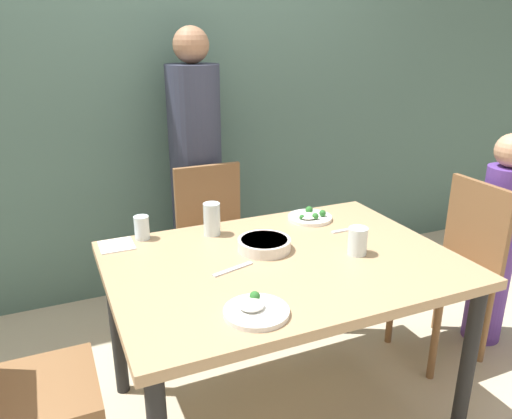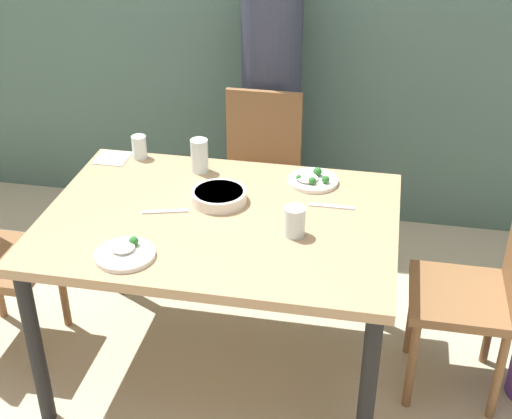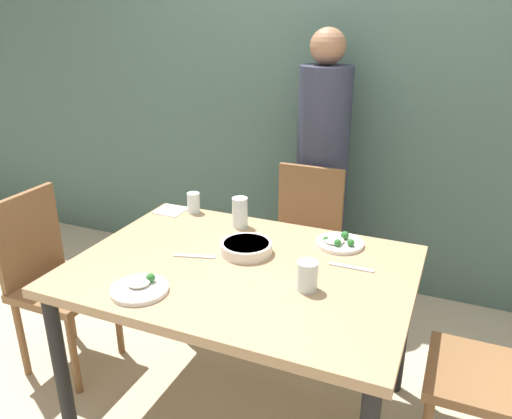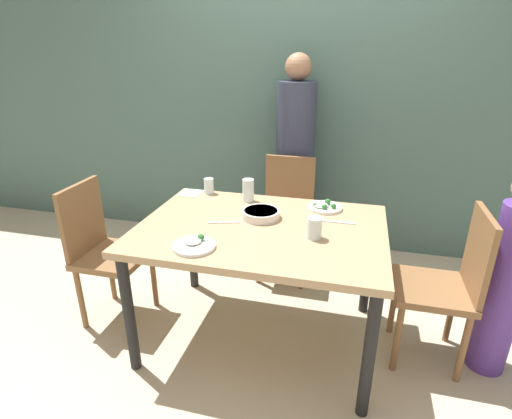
% 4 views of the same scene
% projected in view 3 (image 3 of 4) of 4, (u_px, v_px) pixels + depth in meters
% --- Properties ---
extents(ground_plane, '(10.00, 10.00, 0.00)m').
position_uv_depth(ground_plane, '(243.00, 411.00, 2.31)').
color(ground_plane, beige).
extents(wall_back, '(10.00, 0.06, 2.70)m').
position_uv_depth(wall_back, '(338.00, 77.00, 3.02)').
color(wall_back, '#4C6B60').
rests_on(wall_back, ground_plane).
extents(dining_table, '(1.36, 0.98, 0.76)m').
position_uv_depth(dining_table, '(242.00, 283.00, 2.06)').
color(dining_table, tan).
rests_on(dining_table, ground_plane).
extents(chair_adult_spot, '(0.40, 0.40, 0.92)m').
position_uv_depth(chair_adult_spot, '(303.00, 242.00, 2.83)').
color(chair_adult_spot, brown).
rests_on(chair_adult_spot, ground_plane).
extents(chair_child_spot, '(0.40, 0.40, 0.92)m').
position_uv_depth(chair_child_spot, '(505.00, 370.00, 1.82)').
color(chair_child_spot, brown).
rests_on(chair_child_spot, ground_plane).
extents(chair_empty_left, '(0.40, 0.40, 0.92)m').
position_uv_depth(chair_empty_left, '(52.00, 276.00, 2.47)').
color(chair_empty_left, brown).
rests_on(chair_empty_left, ground_plane).
extents(person_adult, '(0.31, 0.31, 1.64)m').
position_uv_depth(person_adult, '(321.00, 181.00, 3.01)').
color(person_adult, '#33384C').
rests_on(person_adult, ground_plane).
extents(bowl_curry, '(0.22, 0.22, 0.05)m').
position_uv_depth(bowl_curry, '(246.00, 247.00, 2.13)').
color(bowl_curry, silver).
rests_on(bowl_curry, dining_table).
extents(plate_rice_adult, '(0.21, 0.21, 0.05)m').
position_uv_depth(plate_rice_adult, '(140.00, 288.00, 1.84)').
color(plate_rice_adult, white).
rests_on(plate_rice_adult, dining_table).
extents(plate_rice_child, '(0.21, 0.21, 0.06)m').
position_uv_depth(plate_rice_child, '(339.00, 242.00, 2.20)').
color(plate_rice_child, white).
rests_on(plate_rice_child, dining_table).
extents(glass_water_tall, '(0.07, 0.07, 0.10)m').
position_uv_depth(glass_water_tall, '(194.00, 203.00, 2.55)').
color(glass_water_tall, silver).
rests_on(glass_water_tall, dining_table).
extents(glass_water_short, '(0.08, 0.08, 0.11)m').
position_uv_depth(glass_water_short, '(307.00, 276.00, 1.83)').
color(glass_water_short, silver).
rests_on(glass_water_short, dining_table).
extents(glass_water_center, '(0.07, 0.07, 0.15)m').
position_uv_depth(glass_water_center, '(240.00, 212.00, 2.37)').
color(glass_water_center, silver).
rests_on(glass_water_center, dining_table).
extents(napkin_folded, '(0.14, 0.14, 0.01)m').
position_uv_depth(napkin_folded, '(171.00, 211.00, 2.58)').
color(napkin_folded, white).
rests_on(napkin_folded, dining_table).
extents(fork_steel, '(0.18, 0.02, 0.01)m').
position_uv_depth(fork_steel, '(352.00, 267.00, 2.01)').
color(fork_steel, silver).
rests_on(fork_steel, dining_table).
extents(spoon_steel, '(0.18, 0.07, 0.01)m').
position_uv_depth(spoon_steel, '(194.00, 256.00, 2.10)').
color(spoon_steel, silver).
rests_on(spoon_steel, dining_table).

